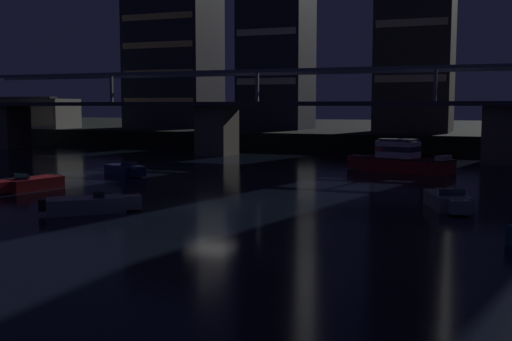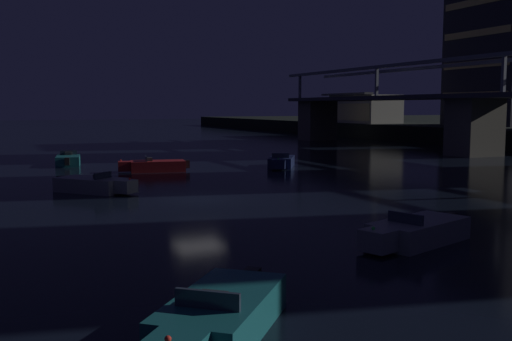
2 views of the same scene
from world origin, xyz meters
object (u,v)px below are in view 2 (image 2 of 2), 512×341
object	(u,v)px
tower_west_low	(504,49)
speedboat_mid_left	(281,162)
speedboat_near_center	(415,232)
speedboat_far_left	(68,160)
speedboat_mid_right	(219,317)
waterfront_pavilion	(364,109)
speedboat_near_right	(94,185)
speedboat_mid_center	(155,166)

from	to	relation	value
tower_west_low	speedboat_mid_left	xyz separation A→B (m)	(19.60, -43.84, -12.18)
speedboat_near_center	speedboat_far_left	xyz separation A→B (m)	(-34.15, -7.56, 0.00)
speedboat_mid_left	speedboat_far_left	distance (m)	17.44
speedboat_far_left	speedboat_mid_right	bearing A→B (deg)	-2.37
speedboat_mid_left	speedboat_far_left	world-z (taller)	same
waterfront_pavilion	speedboat_near_right	xyz separation A→B (m)	(46.13, -49.65, -4.02)
speedboat_mid_center	speedboat_near_center	bearing A→B (deg)	5.13
speedboat_near_center	waterfront_pavilion	bearing A→B (deg)	146.83
tower_west_low	speedboat_near_center	xyz separation A→B (m)	(45.03, -51.39, -12.18)
tower_west_low	speedboat_mid_left	world-z (taller)	tower_west_low
waterfront_pavilion	speedboat_mid_left	xyz separation A→B (m)	(38.03, -33.94, -4.02)
speedboat_far_left	speedboat_near_center	bearing A→B (deg)	12.47
tower_west_low	speedboat_mid_right	xyz separation A→B (m)	(50.06, -60.57, -12.18)
speedboat_near_right	speedboat_far_left	bearing A→B (deg)	177.94
tower_west_low	speedboat_near_right	world-z (taller)	tower_west_low
tower_west_low	speedboat_mid_left	distance (m)	49.54
speedboat_mid_center	waterfront_pavilion	bearing A→B (deg)	130.23
tower_west_low	waterfront_pavilion	world-z (taller)	tower_west_low
speedboat_near_center	speedboat_mid_center	size ratio (longest dim) A/B	0.98
tower_west_low	speedboat_mid_center	xyz separation A→B (m)	(18.68, -53.76, -12.18)
speedboat_mid_left	speedboat_mid_center	size ratio (longest dim) A/B	0.92
waterfront_pavilion	speedboat_far_left	distance (m)	57.28
speedboat_near_center	speedboat_mid_right	bearing A→B (deg)	-61.27
tower_west_low	waterfront_pavilion	xyz separation A→B (m)	(-18.43, -9.90, -8.16)
speedboat_mid_center	speedboat_far_left	size ratio (longest dim) A/B	1.00
waterfront_pavilion	speedboat_mid_left	size ratio (longest dim) A/B	2.57
speedboat_mid_center	speedboat_mid_right	distance (m)	32.12
waterfront_pavilion	speedboat_near_center	xyz separation A→B (m)	(63.46, -41.49, -4.02)
speedboat_near_center	speedboat_mid_left	xyz separation A→B (m)	(-25.43, 7.55, 0.00)
speedboat_far_left	tower_west_low	bearing A→B (deg)	100.46
speedboat_near_center	speedboat_far_left	bearing A→B (deg)	-167.53
waterfront_pavilion	speedboat_near_right	size ratio (longest dim) A/B	2.72
tower_west_low	waterfront_pavilion	bearing A→B (deg)	-151.75
waterfront_pavilion	speedboat_mid_left	bearing A→B (deg)	-41.74
speedboat_near_center	speedboat_mid_center	world-z (taller)	same
waterfront_pavilion	tower_west_low	bearing A→B (deg)	28.25
waterfront_pavilion	speedboat_mid_left	distance (m)	51.13
waterfront_pavilion	speedboat_mid_center	xyz separation A→B (m)	(37.11, -43.86, -4.02)
tower_west_low	speedboat_mid_right	size ratio (longest dim) A/B	4.64
tower_west_low	speedboat_near_right	size ratio (longest dim) A/B	4.64
speedboat_near_center	speedboat_mid_left	distance (m)	26.53
speedboat_mid_center	speedboat_far_left	bearing A→B (deg)	-146.35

